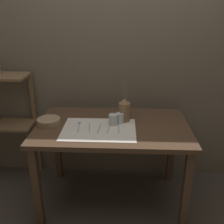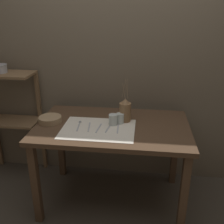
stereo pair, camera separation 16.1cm
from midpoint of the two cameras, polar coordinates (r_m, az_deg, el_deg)
ground_plane at (r=2.71m, az=1.89°, el=-18.38°), size 12.00×12.00×0.00m
stone_wall_back at (r=2.64m, az=3.27°, el=9.82°), size 7.00×0.06×2.40m
wooden_table at (r=2.32m, az=2.10°, el=-5.10°), size 1.33×0.82×0.80m
wooden_shelf_unit at (r=2.89m, az=-19.85°, el=1.48°), size 0.58×0.30×1.15m
linen_cloth at (r=2.20m, az=-0.93°, el=-3.72°), size 0.61×0.45×0.00m
pitcher_with_flowers at (r=2.32m, az=4.86°, el=0.25°), size 0.10×0.10×0.40m
wooden_bowl at (r=2.36m, az=-11.44°, el=-1.64°), size 0.20×0.20×0.05m
glass_tumbler_near at (r=2.25m, az=2.27°, el=-1.73°), size 0.07×0.07×0.09m
glass_tumbler_far at (r=2.29m, az=3.78°, el=-1.41°), size 0.07×0.07×0.09m
spoon_inner at (r=2.29m, az=-5.11°, el=-2.57°), size 0.03×0.19×0.02m
fork_inner at (r=2.23m, az=-2.94°, el=-3.28°), size 0.03×0.18×0.00m
knife_center at (r=2.20m, az=-0.82°, el=-3.54°), size 0.03×0.18×0.00m
spoon_outer at (r=2.25m, az=1.63°, el=-2.89°), size 0.04×0.19×0.02m
fork_outer at (r=2.20m, az=3.39°, el=-3.64°), size 0.02×0.18×0.00m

